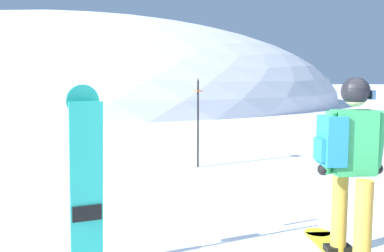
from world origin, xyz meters
name	(u,v)px	position (x,y,z in m)	size (l,w,h in m)	color
ridge_peak_main	(79,102)	(2.68, 32.43, 0.00)	(40.71, 36.64, 12.98)	white
snowboarder_main	(349,166)	(0.46, 0.74, 0.92)	(0.78, 1.76, 1.71)	yellow
spare_snowboard	(86,178)	(-1.74, 1.52, 0.84)	(0.28, 0.21, 1.65)	#23B7A3
piste_marker_near	(198,116)	(1.01, 5.35, 1.00)	(0.20, 0.20, 1.75)	black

